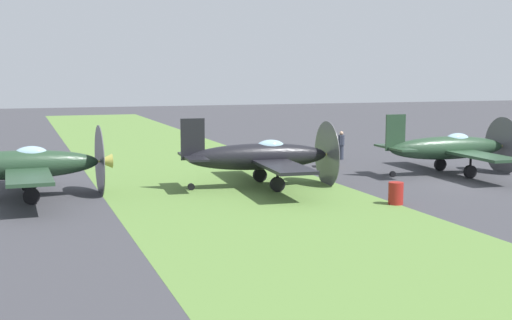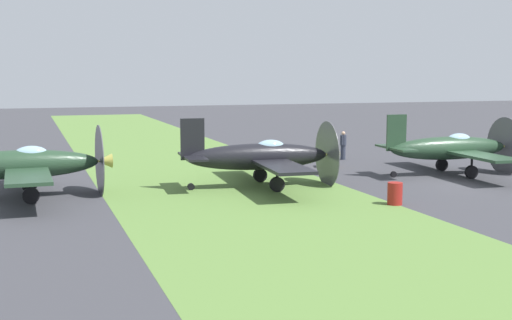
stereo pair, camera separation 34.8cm
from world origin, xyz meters
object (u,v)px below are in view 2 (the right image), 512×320
at_px(airplane_trail, 21,165).
at_px(ground_crew_chief, 343,145).
at_px(airplane_wingman, 261,157).
at_px(supply_crate, 329,161).
at_px(fuel_drum, 395,194).
at_px(airplane_lead, 451,148).

xyz_separation_m(airplane_trail, ground_crew_chief, (-7.24, 18.52, -0.51)).
relative_size(airplane_wingman, airplane_trail, 1.00).
xyz_separation_m(airplane_wingman, airplane_trail, (-0.59, -10.50, 0.01)).
bearing_deg(airplane_trail, supply_crate, 104.74).
distance_m(airplane_trail, fuel_drum, 15.55).
relative_size(ground_crew_chief, supply_crate, 1.92).
height_order(airplane_wingman, supply_crate, airplane_wingman).
xyz_separation_m(airplane_wingman, ground_crew_chief, (-7.83, 8.02, -0.51)).
distance_m(airplane_wingman, ground_crew_chief, 11.22).
xyz_separation_m(ground_crew_chief, supply_crate, (2.73, -2.21, -0.59)).
bearing_deg(fuel_drum, airplane_wingman, -147.47).
height_order(airplane_lead, airplane_trail, airplane_trail).
bearing_deg(ground_crew_chief, supply_crate, -178.36).
xyz_separation_m(fuel_drum, supply_crate, (-10.85, 2.15, -0.13)).
relative_size(ground_crew_chief, fuel_drum, 1.92).
bearing_deg(airplane_wingman, airplane_lead, 95.99).
bearing_deg(airplane_trail, airplane_wingman, 86.06).
bearing_deg(airplane_wingman, airplane_trail, -89.44).
xyz_separation_m(airplane_lead, airplane_trail, (-0.19, -21.04, 0.03)).
distance_m(airplane_wingman, fuel_drum, 6.89).
bearing_deg(airplane_lead, airplane_trail, -87.22).
height_order(airplane_wingman, airplane_trail, airplane_trail).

